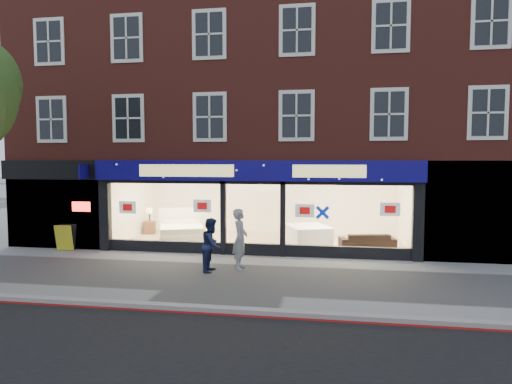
% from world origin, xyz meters
% --- Properties ---
extents(ground, '(120.00, 120.00, 0.00)m').
position_xyz_m(ground, '(0.00, 0.00, 0.00)').
color(ground, gray).
rests_on(ground, ground).
extents(kerb_line, '(60.00, 0.10, 0.01)m').
position_xyz_m(kerb_line, '(0.00, -3.10, 0.01)').
color(kerb_line, '#8C0A07').
rests_on(kerb_line, ground).
extents(kerb_stone, '(60.00, 0.25, 0.12)m').
position_xyz_m(kerb_stone, '(0.00, -2.90, 0.06)').
color(kerb_stone, gray).
rests_on(kerb_stone, ground).
extents(showroom_floor, '(11.00, 4.50, 0.10)m').
position_xyz_m(showroom_floor, '(0.00, 5.25, 0.05)').
color(showroom_floor, tan).
rests_on(showroom_floor, ground).
extents(building, '(19.00, 8.26, 10.30)m').
position_xyz_m(building, '(-0.02, 6.93, 6.67)').
color(building, maroon).
rests_on(building, ground).
extents(display_bed, '(2.36, 2.58, 1.19)m').
position_xyz_m(display_bed, '(-3.25, 4.95, 0.44)').
color(display_bed, white).
rests_on(display_bed, showroom_floor).
extents(bedside_table, '(0.54, 0.54, 0.55)m').
position_xyz_m(bedside_table, '(-5.10, 6.18, 0.38)').
color(bedside_table, brown).
rests_on(bedside_table, showroom_floor).
extents(mattress_stack, '(1.96, 2.16, 0.70)m').
position_xyz_m(mattress_stack, '(1.81, 4.95, 0.45)').
color(mattress_stack, white).
rests_on(mattress_stack, showroom_floor).
extents(sofa, '(2.08, 1.10, 0.58)m').
position_xyz_m(sofa, '(3.99, 4.34, 0.39)').
color(sofa, black).
rests_on(sofa, showroom_floor).
extents(a_board, '(0.67, 0.48, 0.96)m').
position_xyz_m(a_board, '(-6.90, 2.70, 0.48)').
color(a_board, gold).
rests_on(a_board, ground).
extents(pedestrian_grey, '(0.46, 0.69, 1.85)m').
position_xyz_m(pedestrian_grey, '(-0.04, 1.01, 0.93)').
color(pedestrian_grey, '#939499').
rests_on(pedestrian_grey, ground).
extents(pedestrian_blue, '(0.62, 0.79, 1.61)m').
position_xyz_m(pedestrian_blue, '(-0.81, 0.57, 0.80)').
color(pedestrian_blue, '#192147').
rests_on(pedestrian_blue, ground).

